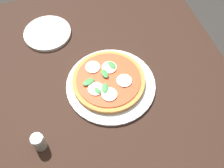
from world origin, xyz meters
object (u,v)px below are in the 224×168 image
Objects in this scene: plate_white at (48,33)px; pepper_shaker at (39,142)px; serving_tray at (112,85)px; pizza at (108,80)px; dining_table at (114,106)px.

pepper_shaker is (0.48, -0.10, 0.03)m from plate_white.
plate_white reaches higher than serving_tray.
pizza is at bearing 28.75° from plate_white.
dining_table is 4.62× the size of pizza.
pepper_shaker reaches higher than plate_white.
plate_white is 2.82× the size of pepper_shaker.
dining_table is at bearing 7.13° from pizza.
plate_white reaches higher than dining_table.
dining_table is 6.27× the size of plate_white.
pepper_shaker is at bearing -12.34° from plate_white.
pizza is at bearing -172.87° from dining_table.
dining_table is 0.33m from pepper_shaker.
pepper_shaker reaches higher than dining_table.
pizza reaches higher than dining_table.
pizza reaches higher than plate_white.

